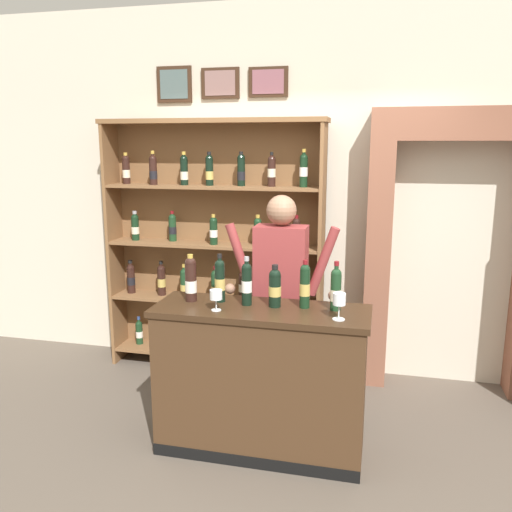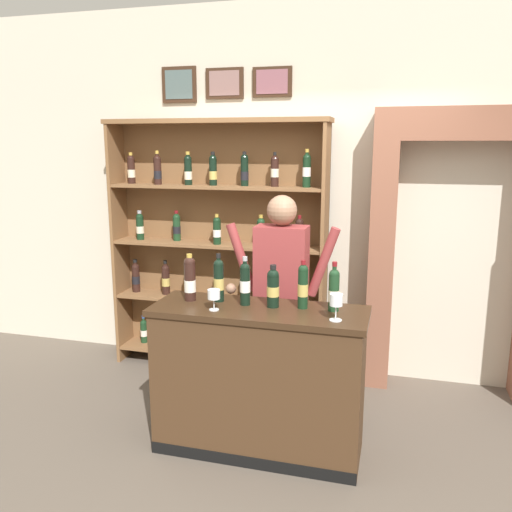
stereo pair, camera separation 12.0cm
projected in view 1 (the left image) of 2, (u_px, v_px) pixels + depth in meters
name	position (u px, v px, depth m)	size (l,w,h in m)	color
ground_plane	(268.00, 450.00, 3.63)	(14.00, 14.00, 0.02)	brown
back_wall	(305.00, 193.00, 4.73)	(12.00, 0.19, 3.24)	beige
wine_shelf	(215.00, 242.00, 4.74)	(1.99, 0.32, 2.26)	brown
archway_doorway	(453.00, 238.00, 4.39)	(1.40, 0.45, 2.33)	brown
tasting_counter	(261.00, 380.00, 3.54)	(1.41, 0.51, 1.01)	#422B19
shopkeeper	(281.00, 283.00, 3.93)	(0.87, 0.22, 1.69)	#2D3347
tasting_bottle_vin_santo	(191.00, 279.00, 3.56)	(0.08, 0.08, 0.32)	black
tasting_bottle_rosso	(220.00, 280.00, 3.55)	(0.07, 0.07, 0.33)	black
tasting_bottle_super_tuscan	(247.00, 283.00, 3.47)	(0.07, 0.07, 0.33)	black
tasting_bottle_bianco	(275.00, 287.00, 3.44)	(0.08, 0.08, 0.28)	black
tasting_bottle_chianti	(305.00, 285.00, 3.41)	(0.07, 0.07, 0.32)	black
tasting_bottle_prosecco	(336.00, 289.00, 3.37)	(0.07, 0.07, 0.32)	#19381E
wine_glass_left	(216.00, 296.00, 3.36)	(0.08, 0.08, 0.14)	silver
wine_glass_spare	(339.00, 301.00, 3.18)	(0.08, 0.08, 0.17)	silver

